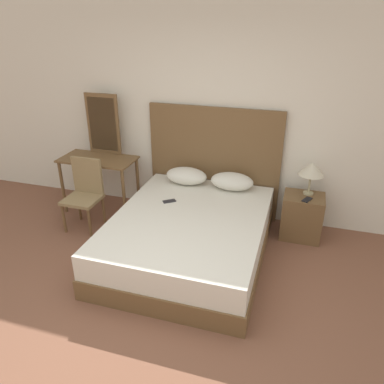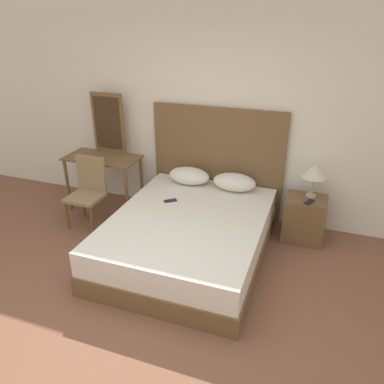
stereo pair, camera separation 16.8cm
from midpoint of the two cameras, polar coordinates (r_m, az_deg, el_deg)
ground_plane at (r=3.49m, az=-7.84°, el=-20.63°), size 16.00×16.00×0.00m
wall_back at (r=4.83m, az=4.53°, el=11.65°), size 10.00×0.06×2.70m
bed at (r=4.23m, az=0.66°, el=-6.74°), size 1.65×2.10×0.50m
headboard at (r=4.93m, az=4.79°, el=4.41°), size 1.73×0.05×1.47m
pillow_left at (r=4.85m, az=0.56°, el=2.48°), size 0.54×0.33×0.21m
pillow_right at (r=4.70m, az=7.49°, el=1.49°), size 0.54×0.33×0.21m
phone_on_bed at (r=4.43m, az=-2.22°, el=-1.34°), size 0.16×0.15×0.01m
nightstand at (r=4.72m, az=17.70°, el=-3.95°), size 0.47×0.39×0.55m
table_lamp at (r=4.54m, az=19.20°, el=2.98°), size 0.30×0.30×0.40m
phone_on_nightstand at (r=4.51m, az=18.46°, el=-1.46°), size 0.13×0.17×0.01m
vanity_desk at (r=5.22m, az=-12.50°, el=3.90°), size 1.00×0.51×0.76m
vanity_mirror at (r=5.24m, az=-11.75°, el=10.24°), size 0.47×0.03×0.81m
chair at (r=4.92m, az=-14.58°, el=0.56°), size 0.42×0.41×0.89m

